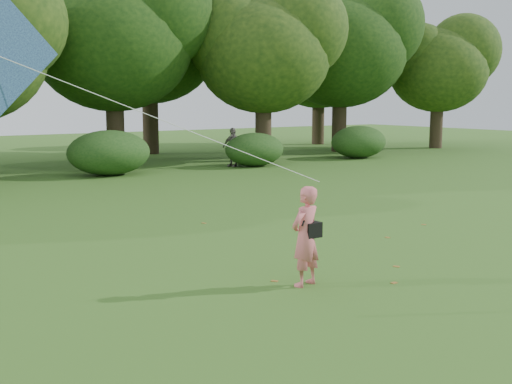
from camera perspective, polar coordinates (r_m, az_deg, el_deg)
ground at (r=10.76m, az=8.71°, el=-8.96°), size 100.00×100.00×0.00m
man_kite_flyer at (r=10.93m, az=4.42°, el=-3.95°), size 0.71×0.56×1.72m
bystander_right at (r=30.10m, az=-2.09°, el=4.01°), size 0.84×1.15×1.82m
crossbody_bag at (r=10.95m, az=5.00°, el=-3.32°), size 0.43×0.20×0.70m
tree_line at (r=31.65m, az=-18.95°, el=12.29°), size 54.70×15.30×9.48m
shrub_band at (r=25.94m, az=-20.33°, el=2.68°), size 39.15×3.22×1.88m
fallen_leaves at (r=13.45m, az=4.57°, el=-5.35°), size 10.98×15.74×0.01m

